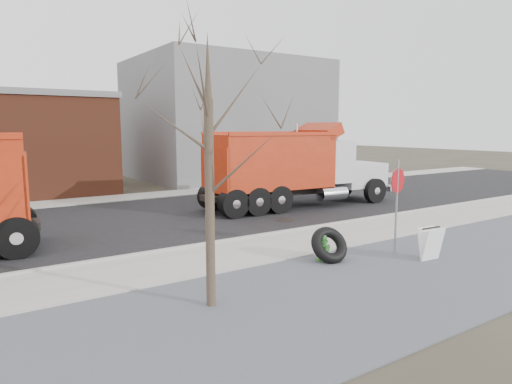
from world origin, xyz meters
TOP-DOWN VIEW (x-y plane):
  - ground at (0.00, 0.00)m, footprint 120.00×120.00m
  - gravel_verge at (0.00, -3.50)m, footprint 60.00×5.00m
  - sidewalk at (0.00, 0.25)m, footprint 60.00×2.50m
  - curb at (0.00, 1.55)m, footprint 60.00×0.15m
  - road at (0.00, 6.30)m, footprint 60.00×9.40m
  - far_sidewalk at (0.00, 12.00)m, footprint 60.00×2.00m
  - building_grey at (9.00, 18.00)m, footprint 12.00×10.00m
  - bare_tree at (-3.20, -2.60)m, footprint 3.20×3.20m
  - fire_hydrant at (0.68, -1.51)m, footprint 0.41×0.40m
  - truck_tire at (0.77, -1.65)m, footprint 1.12×0.95m
  - stop_sign at (2.81, -2.08)m, footprint 0.70×0.16m
  - sandwich_board at (3.03, -3.05)m, footprint 0.66×0.45m
  - dump_truck_red_a at (5.13, 5.46)m, footprint 9.08×2.98m

SIDE VIEW (x-z plane):
  - ground at x=0.00m, z-range 0.00..0.00m
  - road at x=0.00m, z-range 0.00..0.02m
  - gravel_verge at x=0.00m, z-range 0.00..0.03m
  - sidewalk at x=0.00m, z-range 0.00..0.06m
  - far_sidewalk at x=0.00m, z-range 0.00..0.06m
  - curb at x=0.00m, z-range 0.00..0.11m
  - fire_hydrant at x=0.68m, z-range -0.03..0.71m
  - truck_tire at x=0.77m, z-range -0.05..0.94m
  - sandwich_board at x=3.03m, z-range 0.03..0.91m
  - stop_sign at x=2.81m, z-range 0.48..3.09m
  - dump_truck_red_a at x=5.13m, z-range 0.03..3.66m
  - bare_tree at x=-3.20m, z-range 0.70..5.90m
  - building_grey at x=9.00m, z-range 0.00..8.00m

